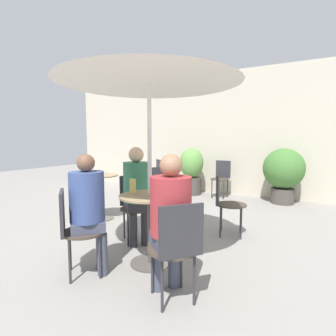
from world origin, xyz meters
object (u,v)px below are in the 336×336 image
(beer_glass_1, at_px, (133,186))
(seated_person_1, at_px, (89,204))
(bistro_chair_0, at_px, (134,201))
(bistro_chair_5, at_px, (160,186))
(bistro_chair_6, at_px, (225,199))
(potted_plant_1, at_px, (284,171))
(cafe_table_far, at_px, (100,189))
(potted_plant_0, at_px, (191,170))
(bistro_chair_3, at_px, (221,175))
(bistro_chair_2, at_px, (177,244))
(cafe_table_near, at_px, (150,216))
(seated_person_2, at_px, (170,214))
(bistro_chair_1, at_px, (73,225))
(umbrella, at_px, (149,70))
(beer_glass_0, at_px, (167,189))
(seated_person_0, at_px, (137,187))
(bistro_chair_4, at_px, (155,173))

(beer_glass_1, bearing_deg, seated_person_1, -114.69)
(bistro_chair_0, distance_m, bistro_chair_5, 1.19)
(bistro_chair_6, height_order, potted_plant_1, potted_plant_1)
(cafe_table_far, height_order, potted_plant_0, potted_plant_0)
(potted_plant_1, bearing_deg, bistro_chair_3, 179.90)
(beer_glass_1, bearing_deg, bistro_chair_2, -32.30)
(beer_glass_1, height_order, potted_plant_0, potted_plant_0)
(cafe_table_near, distance_m, potted_plant_0, 3.77)
(seated_person_2, bearing_deg, bistro_chair_3, -127.05)
(bistro_chair_0, relative_size, bistro_chair_2, 1.00)
(bistro_chair_1, height_order, bistro_chair_3, same)
(umbrella, bearing_deg, seated_person_2, -41.79)
(cafe_table_near, relative_size, potted_plant_0, 0.66)
(bistro_chair_3, bearing_deg, cafe_table_near, -80.17)
(bistro_chair_6, height_order, seated_person_1, seated_person_1)
(umbrella, bearing_deg, beer_glass_0, -2.35)
(seated_person_1, bearing_deg, bistro_chair_5, -36.58)
(umbrella, bearing_deg, cafe_table_near, -90.00)
(bistro_chair_0, relative_size, potted_plant_1, 0.73)
(cafe_table_far, height_order, seated_person_0, seated_person_0)
(umbrella, bearing_deg, potted_plant_1, 74.75)
(cafe_table_far, height_order, bistro_chair_4, bistro_chair_4)
(umbrella, bearing_deg, cafe_table_far, 149.05)
(potted_plant_0, xyz_separation_m, umbrella, (1.08, -3.61, 1.42))
(bistro_chair_1, distance_m, bistro_chair_4, 4.08)
(beer_glass_0, bearing_deg, seated_person_0, 147.86)
(cafe_table_far, bearing_deg, bistro_chair_4, 97.74)
(cafe_table_near, height_order, bistro_chair_1, bistro_chair_1)
(bistro_chair_1, relative_size, bistro_chair_5, 1.00)
(cafe_table_near, xyz_separation_m, bistro_chair_2, (0.57, -0.51, -0.01))
(seated_person_0, bearing_deg, bistro_chair_1, -140.99)
(seated_person_0, bearing_deg, bistro_chair_5, 59.05)
(bistro_chair_5, bearing_deg, seated_person_2, -134.13)
(cafe_table_near, bearing_deg, bistro_chair_1, -131.79)
(beer_glass_1, bearing_deg, potted_plant_0, 103.56)
(beer_glass_0, relative_size, potted_plant_1, 0.14)
(cafe_table_far, relative_size, bistro_chair_4, 0.88)
(bistro_chair_6, height_order, umbrella, umbrella)
(seated_person_0, distance_m, beer_glass_0, 0.80)
(beer_glass_0, relative_size, beer_glass_1, 1.02)
(cafe_table_far, distance_m, bistro_chair_2, 2.65)
(cafe_table_near, xyz_separation_m, seated_person_2, (0.46, -0.42, 0.19))
(cafe_table_near, relative_size, umbrella, 0.35)
(beer_glass_0, bearing_deg, beer_glass_1, -178.77)
(potted_plant_0, relative_size, potted_plant_1, 0.98)
(bistro_chair_2, distance_m, beer_glass_1, 0.98)
(potted_plant_1, bearing_deg, umbrella, -105.25)
(bistro_chair_4, xyz_separation_m, beer_glass_0, (2.14, -3.26, 0.32))
(bistro_chair_0, xyz_separation_m, seated_person_0, (0.11, -0.10, 0.22))
(cafe_table_far, bearing_deg, bistro_chair_6, 7.66)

